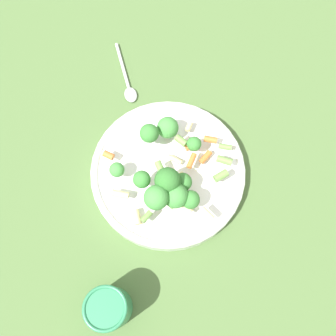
# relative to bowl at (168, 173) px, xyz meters

# --- Properties ---
(ground_plane) EXTENTS (3.00, 3.00, 0.00)m
(ground_plane) POSITION_rel_bowl_xyz_m (0.00, 0.00, -0.02)
(ground_plane) COLOR #4C6B38
(bowl) EXTENTS (0.30, 0.30, 0.04)m
(bowl) POSITION_rel_bowl_xyz_m (0.00, 0.00, 0.00)
(bowl) COLOR white
(bowl) RESTS_ON ground_plane
(pasta_salad) EXTENTS (0.24, 0.21, 0.08)m
(pasta_salad) POSITION_rel_bowl_xyz_m (-0.00, -0.02, 0.06)
(pasta_salad) COLOR #8CB766
(pasta_salad) RESTS_ON bowl
(cup) EXTENTS (0.07, 0.07, 0.10)m
(cup) POSITION_rel_bowl_xyz_m (-0.15, -0.22, 0.03)
(cup) COLOR #2D7F51
(cup) RESTS_ON ground_plane
(spoon) EXTENTS (0.03, 0.15, 0.01)m
(spoon) POSITION_rel_bowl_xyz_m (-0.04, 0.22, -0.02)
(spoon) COLOR silver
(spoon) RESTS_ON ground_plane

